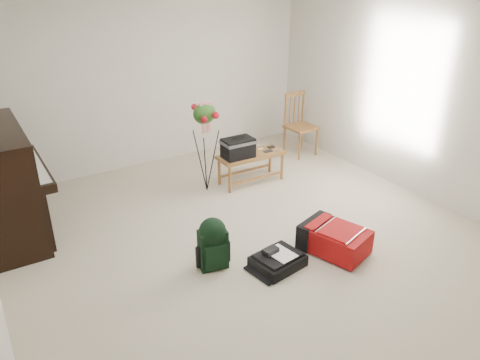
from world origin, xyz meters
TOP-DOWN VIEW (x-y plane):
  - floor at (0.00, 0.00)m, footprint 5.00×5.50m
  - ceiling at (0.00, 0.00)m, footprint 5.00×5.50m
  - wall_back at (0.00, 2.75)m, footprint 5.00×0.04m
  - wall_right at (2.50, 0.00)m, footprint 0.04×5.50m
  - piano at (-2.19, 1.60)m, footprint 0.71×1.50m
  - bench at (0.69, 1.32)m, footprint 0.94×0.39m
  - dining_chair at (2.07, 1.82)m, footprint 0.44×0.44m
  - red_suitcase at (0.64, -0.55)m, footprint 0.64×0.80m
  - black_duffel at (-0.03, -0.50)m, footprint 0.54×0.46m
  - green_backpack at (-0.59, -0.17)m, footprint 0.31×0.28m
  - flower_stand at (0.19, 1.43)m, footprint 0.41×0.41m

SIDE VIEW (x-z plane):
  - floor at x=0.00m, z-range -0.01..0.01m
  - black_duffel at x=-0.03m, z-range -0.03..0.18m
  - red_suitcase at x=0.64m, z-range 0.01..0.30m
  - green_backpack at x=-0.59m, z-range 0.03..0.58m
  - dining_chair at x=2.07m, z-range -0.01..0.96m
  - bench at x=0.69m, z-range 0.15..0.87m
  - piano at x=-2.19m, z-range -0.03..1.22m
  - flower_stand at x=0.19m, z-range -0.02..1.23m
  - wall_back at x=0.00m, z-range 0.00..2.50m
  - wall_right at x=2.50m, z-range 0.00..2.50m
  - ceiling at x=0.00m, z-range 2.50..2.50m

